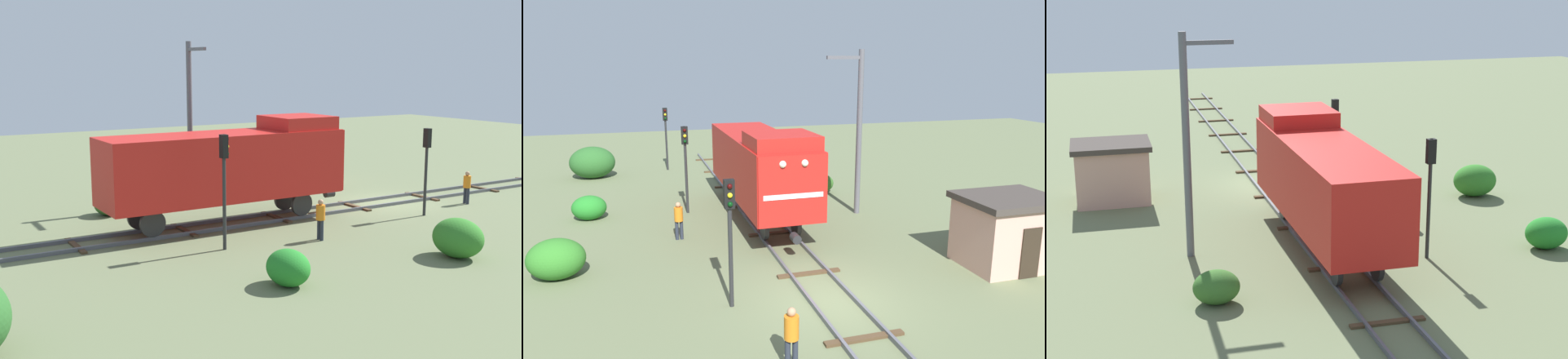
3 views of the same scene
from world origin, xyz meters
TOP-DOWN VIEW (x-y plane):
  - ground_plane at (0.00, 0.00)m, footprint 90.00×90.00m
  - railway_track at (0.00, -0.00)m, footprint 2.40×56.57m
  - locomotive at (0.00, 9.59)m, footprint 2.90×11.60m
  - traffic_signal_near at (-3.20, 0.70)m, footprint 0.32×0.34m
  - traffic_signal_mid at (-3.40, 11.62)m, footprint 0.32×0.34m
  - worker_near_track at (-2.40, -3.09)m, footprint 0.38×0.38m
  - worker_by_signal at (-4.20, 7.61)m, footprint 0.38×0.38m
  - catenary_mast at (4.94, 9.08)m, footprint 1.94×0.28m
  - relay_hut at (7.50, 1.09)m, footprint 3.50×2.90m
  - bush_near at (-8.20, 11.86)m, footprint 1.66×1.36m
  - bush_mid at (-8.83, 4.67)m, footprint 2.04×1.67m
  - bush_back at (4.75, 13.63)m, footprint 1.52×1.25m

SIDE VIEW (x-z plane):
  - ground_plane at x=0.00m, z-range 0.00..0.00m
  - railway_track at x=0.00m, z-range -0.01..0.15m
  - bush_back at x=4.75m, z-range 0.00..1.11m
  - bush_near at x=-8.20m, z-range 0.00..1.21m
  - bush_mid at x=-8.83m, z-range 0.00..1.48m
  - worker_near_track at x=-2.40m, z-range 0.15..1.85m
  - worker_by_signal at x=-4.20m, z-range 0.15..1.85m
  - relay_hut at x=7.50m, z-range 0.02..2.76m
  - locomotive at x=0.00m, z-range 0.47..5.07m
  - traffic_signal_near at x=-3.20m, z-range 0.82..4.99m
  - traffic_signal_mid at x=-3.40m, z-range 0.86..5.36m
  - catenary_mast at x=4.94m, z-range 0.25..8.50m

